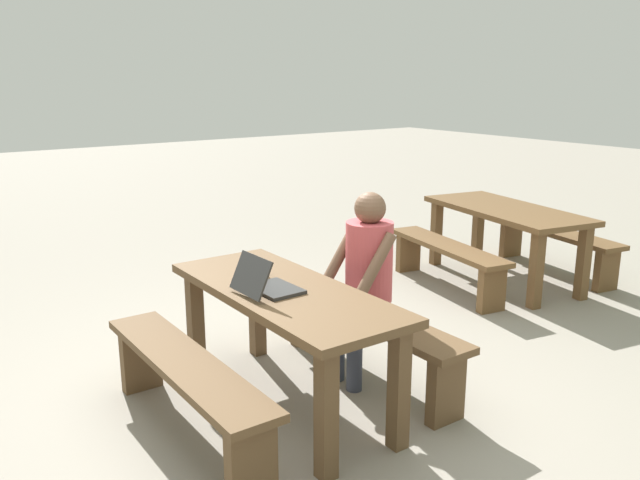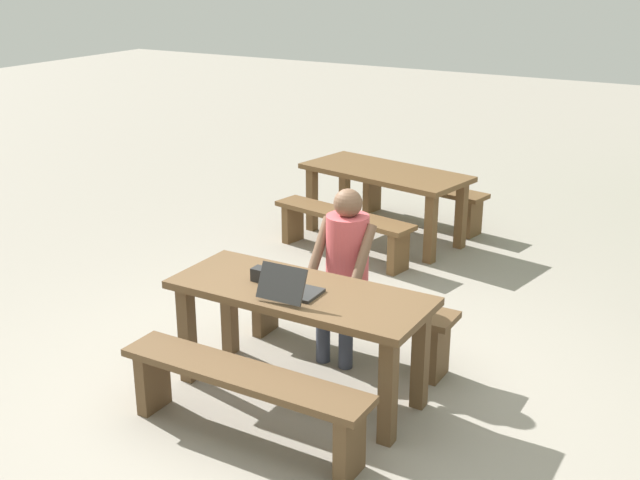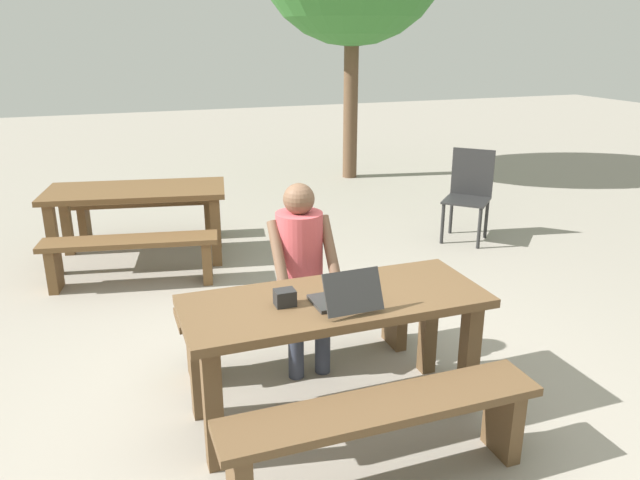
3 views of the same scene
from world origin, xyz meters
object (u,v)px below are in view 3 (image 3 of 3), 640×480
object	(u,v)px
small_pouch	(285,298)
person_seated	(302,263)
plastic_chair	(469,193)
picnic_table_front	(335,319)
laptop	(346,297)
picnic_table_mid	(137,201)

from	to	relation	value
small_pouch	person_seated	xyz separation A→B (m)	(0.29, 0.60, -0.06)
plastic_chair	small_pouch	bearing A→B (deg)	-93.12
picnic_table_front	laptop	xyz separation A→B (m)	(0.01, -0.13, 0.19)
picnic_table_front	plastic_chair	size ratio (longest dim) A/B	1.76
laptop	small_pouch	size ratio (longest dim) A/B	3.06
small_pouch	plastic_chair	bearing A→B (deg)	42.15
plastic_chair	picnic_table_mid	xyz separation A→B (m)	(-3.33, 0.51, 0.09)
laptop	person_seated	bearing A→B (deg)	-90.97
plastic_chair	laptop	bearing A→B (deg)	-88.50
small_pouch	picnic_table_mid	xyz separation A→B (m)	(-0.57, 3.01, -0.18)
laptop	plastic_chair	bearing A→B (deg)	-134.76
plastic_chair	picnic_table_mid	distance (m)	3.37
plastic_chair	picnic_table_front	bearing A→B (deg)	-90.05
person_seated	plastic_chair	distance (m)	3.13
person_seated	picnic_table_mid	xyz separation A→B (m)	(-0.86, 2.42, -0.13)
plastic_chair	person_seated	bearing A→B (deg)	-97.67
small_pouch	picnic_table_mid	distance (m)	3.07
laptop	picnic_table_mid	distance (m)	3.26
plastic_chair	picnic_table_mid	size ratio (longest dim) A/B	0.54
picnic_table_mid	small_pouch	bearing A→B (deg)	-68.78
small_pouch	person_seated	world-z (taller)	person_seated
laptop	small_pouch	bearing A→B (deg)	-24.14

